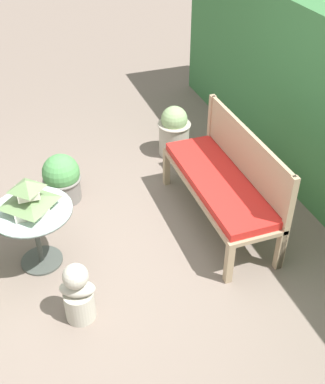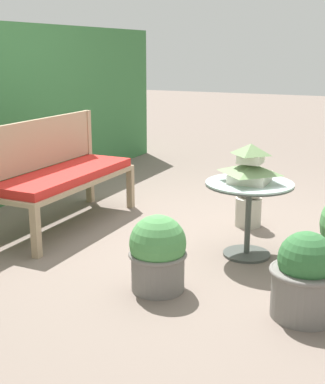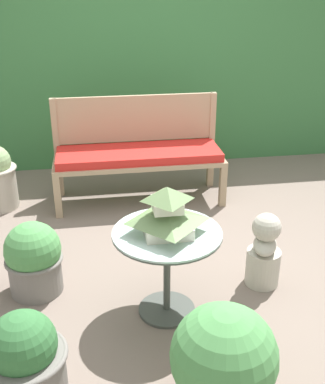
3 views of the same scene
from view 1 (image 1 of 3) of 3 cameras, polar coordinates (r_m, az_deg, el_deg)
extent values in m
plane|color=#75665B|center=(4.27, -6.38, -8.44)|extent=(30.00, 30.00, 0.00)
cube|color=tan|center=(5.05, 0.48, 2.82)|extent=(0.06, 0.06, 0.39)
cube|color=tan|center=(4.01, 7.88, -8.45)|extent=(0.06, 0.06, 0.39)
cube|color=tan|center=(5.21, 5.40, 3.80)|extent=(0.06, 0.06, 0.39)
cube|color=tan|center=(4.20, 13.73, -6.73)|extent=(0.06, 0.06, 0.39)
cube|color=tan|center=(4.45, 6.66, 0.65)|extent=(1.55, 0.54, 0.04)
cube|color=red|center=(4.42, 6.71, 1.25)|extent=(1.48, 0.49, 0.07)
cube|color=tan|center=(5.07, 5.67, 6.47)|extent=(0.06, 0.06, 0.95)
cube|color=tan|center=(4.03, 14.43, -3.83)|extent=(0.06, 0.06, 0.95)
cube|color=tan|center=(4.38, 9.89, 4.68)|extent=(1.48, 0.04, 0.43)
cylinder|color=#424742|center=(4.39, -14.09, -7.86)|extent=(0.36, 0.36, 0.02)
cylinder|color=#424742|center=(4.21, -14.63, -5.20)|extent=(0.04, 0.04, 0.57)
cylinder|color=silver|center=(4.03, -15.26, -2.13)|extent=(0.66, 0.66, 0.01)
torus|color=#424742|center=(4.04, -15.23, -2.26)|extent=(0.66, 0.66, 0.02)
cube|color=silver|center=(4.00, -15.35, -1.65)|extent=(0.27, 0.27, 0.07)
pyramid|color=#668451|center=(3.96, -15.52, -0.83)|extent=(0.37, 0.37, 0.07)
cube|color=silver|center=(3.92, -15.68, -0.03)|extent=(0.17, 0.17, 0.07)
pyramid|color=#668451|center=(3.88, -15.86, 0.84)|extent=(0.23, 0.23, 0.08)
cylinder|color=#B7B2A3|center=(3.83, -9.77, -13.02)|extent=(0.23, 0.23, 0.26)
ellipsoid|color=#B7B2A3|center=(3.69, -10.06, -11.19)|extent=(0.25, 0.31, 0.11)
sphere|color=#B7B2A3|center=(3.60, -10.28, -9.81)|extent=(0.19, 0.19, 0.19)
cylinder|color=slate|center=(4.98, -11.68, 0.44)|extent=(0.35, 0.35, 0.26)
torus|color=slate|center=(4.91, -11.84, 1.54)|extent=(0.38, 0.38, 0.03)
sphere|color=#4C8E4C|center=(4.87, -11.95, 2.28)|extent=(0.37, 0.37, 0.37)
cylinder|color=#ADA393|center=(5.58, 1.37, 6.37)|extent=(0.35, 0.35, 0.39)
torus|color=#ADA393|center=(5.49, 1.40, 8.02)|extent=(0.38, 0.38, 0.03)
sphere|color=#89A870|center=(5.46, 1.41, 8.61)|extent=(0.30, 0.30, 0.30)
camera|label=2|loc=(7.20, -29.67, 20.56)|focal=50.00mm
camera|label=3|loc=(4.48, -52.60, 9.18)|focal=45.00mm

